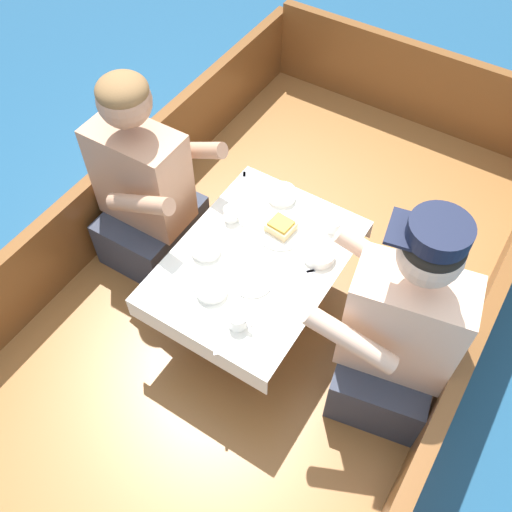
# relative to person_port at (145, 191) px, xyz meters

# --- Properties ---
(ground_plane) EXTENTS (60.00, 60.00, 0.00)m
(ground_plane) POSITION_rel_person_port_xyz_m (0.61, -0.13, -0.71)
(ground_plane) COLOR navy
(boat_deck) EXTENTS (1.79, 3.52, 0.31)m
(boat_deck) POSITION_rel_person_port_xyz_m (0.61, -0.13, -0.56)
(boat_deck) COLOR brown
(boat_deck) RESTS_ON ground_plane
(gunwale_port) EXTENTS (0.06, 3.52, 0.41)m
(gunwale_port) POSITION_rel_person_port_xyz_m (-0.25, -0.13, -0.20)
(gunwale_port) COLOR brown
(gunwale_port) RESTS_ON boat_deck
(gunwale_starboard) EXTENTS (0.06, 3.52, 0.41)m
(gunwale_starboard) POSITION_rel_person_port_xyz_m (1.48, -0.13, -0.20)
(gunwale_starboard) COLOR brown
(gunwale_starboard) RESTS_ON boat_deck
(bow_coaming) EXTENTS (1.67, 0.06, 0.47)m
(bow_coaming) POSITION_rel_person_port_xyz_m (0.61, 1.60, -0.17)
(bow_coaming) COLOR brown
(bow_coaming) RESTS_ON boat_deck
(cockpit_table) EXTENTS (0.63, 0.85, 0.41)m
(cockpit_table) POSITION_rel_person_port_xyz_m (0.61, -0.06, -0.04)
(cockpit_table) COLOR #B2B2B7
(cockpit_table) RESTS_ON boat_deck
(person_port) EXTENTS (0.53, 0.44, 0.99)m
(person_port) POSITION_rel_person_port_xyz_m (0.00, 0.00, 0.00)
(person_port) COLOR #333847
(person_port) RESTS_ON boat_deck
(person_starboard) EXTENTS (0.58, 0.52, 1.02)m
(person_starboard) POSITION_rel_person_port_xyz_m (1.23, -0.08, 0.01)
(person_starboard) COLOR #333847
(person_starboard) RESTS_ON boat_deck
(plate_sandwich) EXTENTS (0.21, 0.21, 0.01)m
(plate_sandwich) POSITION_rel_person_port_xyz_m (0.62, 0.11, 0.01)
(plate_sandwich) COLOR white
(plate_sandwich) RESTS_ON cockpit_table
(plate_bread) EXTENTS (0.16, 0.16, 0.01)m
(plate_bread) POSITION_rel_person_port_xyz_m (0.66, -0.16, 0.01)
(plate_bread) COLOR white
(plate_bread) RESTS_ON cockpit_table
(sandwich) EXTENTS (0.11, 0.10, 0.05)m
(sandwich) POSITION_rel_person_port_xyz_m (0.62, 0.11, 0.04)
(sandwich) COLOR #E0BC7F
(sandwich) RESTS_ON plate_sandwich
(bowl_port_near) EXTENTS (0.12, 0.12, 0.04)m
(bowl_port_near) POSITION_rel_person_port_xyz_m (0.42, -0.13, 0.03)
(bowl_port_near) COLOR white
(bowl_port_near) RESTS_ON cockpit_table
(bowl_starboard_near) EXTENTS (0.12, 0.12, 0.04)m
(bowl_starboard_near) POSITION_rel_person_port_xyz_m (0.56, -0.28, 0.03)
(bowl_starboard_near) COLOR white
(bowl_starboard_near) RESTS_ON cockpit_table
(bowl_center_far) EXTENTS (0.12, 0.12, 0.04)m
(bowl_center_far) POSITION_rel_person_port_xyz_m (0.53, 0.28, 0.03)
(bowl_center_far) COLOR white
(bowl_center_far) RESTS_ON cockpit_table
(bowl_port_far) EXTENTS (0.13, 0.13, 0.04)m
(bowl_port_far) POSITION_rel_person_port_xyz_m (0.82, 0.08, 0.03)
(bowl_port_far) COLOR white
(bowl_port_far) RESTS_ON cockpit_table
(coffee_cup_port) EXTENTS (0.09, 0.06, 0.05)m
(coffee_cup_port) POSITION_rel_person_port_xyz_m (0.80, 0.24, 0.03)
(coffee_cup_port) COLOR white
(coffee_cup_port) RESTS_ON cockpit_table
(coffee_cup_starboard) EXTENTS (0.10, 0.07, 0.06)m
(coffee_cup_starboard) POSITION_rel_person_port_xyz_m (0.72, -0.35, 0.04)
(coffee_cup_starboard) COLOR white
(coffee_cup_starboard) RESTS_ON cockpit_table
(coffee_cup_center) EXTENTS (0.09, 0.06, 0.06)m
(coffee_cup_center) POSITION_rel_person_port_xyz_m (0.41, 0.06, 0.04)
(coffee_cup_center) COLOR white
(coffee_cup_center) RESTS_ON cockpit_table
(utensil_fork_port) EXTENTS (0.11, 0.15, 0.00)m
(utensil_fork_port) POSITION_rel_person_port_xyz_m (0.35, 0.27, 0.01)
(utensil_fork_port) COLOR silver
(utensil_fork_port) RESTS_ON cockpit_table
(utensil_spoon_center) EXTENTS (0.17, 0.07, 0.01)m
(utensil_spoon_center) POSITION_rel_person_port_xyz_m (0.48, -0.32, 0.01)
(utensil_spoon_center) COLOR silver
(utensil_spoon_center) RESTS_ON cockpit_table
(utensil_knife_port) EXTENTS (0.11, 0.15, 0.00)m
(utensil_knife_port) POSITION_rel_person_port_xyz_m (0.67, -0.43, 0.01)
(utensil_knife_port) COLOR silver
(utensil_knife_port) RESTS_ON cockpit_table
(utensil_fork_starboard) EXTENTS (0.14, 0.13, 0.00)m
(utensil_fork_starboard) POSITION_rel_person_port_xyz_m (0.79, -0.04, 0.01)
(utensil_fork_starboard) COLOR silver
(utensil_fork_starboard) RESTS_ON cockpit_table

